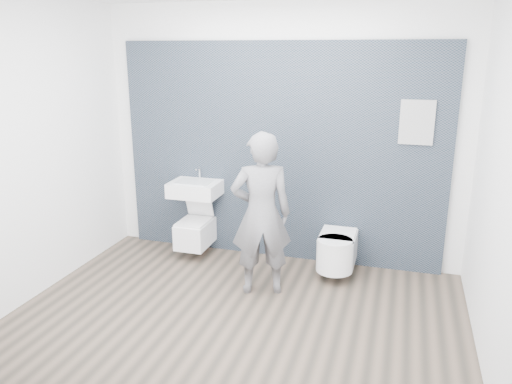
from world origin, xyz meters
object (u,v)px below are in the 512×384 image
(toilet_square, at_px, (195,231))
(toilet_rounded, at_px, (336,251))
(visitor, at_px, (261,214))
(washbasin, at_px, (195,188))

(toilet_square, bearing_deg, toilet_rounded, -2.91)
(toilet_square, xyz_separation_m, toilet_rounded, (1.64, -0.08, -0.01))
(toilet_rounded, bearing_deg, visitor, -139.54)
(toilet_rounded, height_order, visitor, visitor)
(washbasin, xyz_separation_m, visitor, (0.98, -0.68, 0.01))
(toilet_rounded, bearing_deg, washbasin, 175.92)
(toilet_square, xyz_separation_m, visitor, (0.98, -0.64, 0.51))
(washbasin, height_order, toilet_square, washbasin)
(washbasin, bearing_deg, toilet_rounded, -4.08)
(washbasin, distance_m, toilet_square, 0.51)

